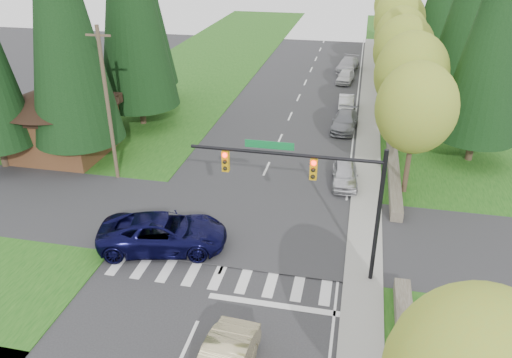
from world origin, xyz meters
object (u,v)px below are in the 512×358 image
(parked_car_a, at_px, (345,174))
(parked_car_d, at_px, (345,76))
(suv_navy, at_px, (163,233))
(parked_car_b, at_px, (345,121))
(parked_car_e, at_px, (348,65))
(parked_car_c, at_px, (346,103))

(parked_car_a, height_order, parked_car_d, parked_car_a)
(suv_navy, distance_m, parked_car_a, 12.86)
(parked_car_b, distance_m, parked_car_d, 14.10)
(parked_car_d, bearing_deg, parked_car_a, -80.71)
(parked_car_a, height_order, parked_car_e, parked_car_e)
(parked_car_a, height_order, parked_car_c, parked_car_a)
(parked_car_b, distance_m, parked_car_e, 19.02)
(parked_car_d, height_order, parked_car_e, parked_car_e)
(suv_navy, xyz_separation_m, parked_car_e, (7.62, 38.30, -0.17))
(suv_navy, distance_m, parked_car_b, 21.01)
(parked_car_d, bearing_deg, parked_car_c, -80.17)
(suv_navy, bearing_deg, parked_car_c, -31.77)
(suv_navy, xyz_separation_m, parked_car_b, (8.30, 19.30, -0.23))
(suv_navy, bearing_deg, parked_car_e, -24.43)
(parked_car_c, height_order, parked_car_e, parked_car_e)
(parked_car_a, height_order, parked_car_b, parked_car_a)
(suv_navy, relative_size, parked_car_c, 1.70)
(suv_navy, bearing_deg, parked_car_d, -26.04)
(parked_car_a, bearing_deg, parked_car_d, 89.06)
(parked_car_b, relative_size, parked_car_d, 1.19)
(parked_car_e, bearing_deg, suv_navy, -94.44)
(parked_car_a, xyz_separation_m, parked_car_d, (-1.22, 24.04, -0.02))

